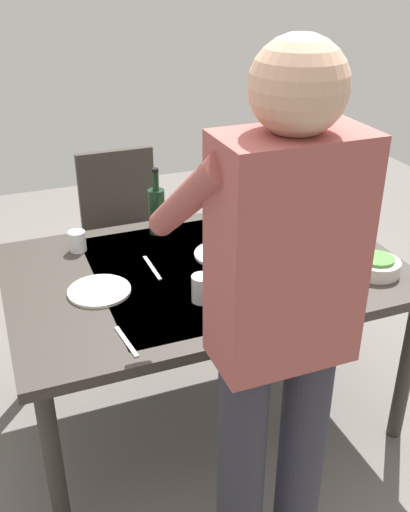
# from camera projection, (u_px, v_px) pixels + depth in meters

# --- Properties ---
(ground_plane) EXTENTS (6.00, 6.00, 0.00)m
(ground_plane) POSITION_uv_depth(u_px,v_px,m) (205.00, 408.00, 2.66)
(ground_plane) COLOR #66605B
(dining_table) EXTENTS (1.53, 1.01, 0.72)m
(dining_table) POSITION_uv_depth(u_px,v_px,m) (205.00, 282.00, 2.36)
(dining_table) COLOR #332D28
(dining_table) RESTS_ON ground_plane
(chair_near) EXTENTS (0.40, 0.40, 0.91)m
(chair_near) POSITION_uv_depth(u_px,v_px,m) (124.00, 228.00, 3.11)
(chair_near) COLOR black
(chair_near) RESTS_ON ground_plane
(person_server) EXTENTS (0.42, 0.61, 1.69)m
(person_server) POSITION_uv_depth(u_px,v_px,m) (278.00, 324.00, 1.55)
(person_server) COLOR #2D2D38
(person_server) RESTS_ON ground_plane
(wine_bottle) EXTENTS (0.07, 0.07, 0.30)m
(wine_bottle) POSITION_uv_depth(u_px,v_px,m) (157.00, 209.00, 2.56)
(wine_bottle) COLOR black
(wine_bottle) RESTS_ON dining_table
(wine_glass_left) EXTENTS (0.07, 0.07, 0.15)m
(wine_glass_left) POSITION_uv_depth(u_px,v_px,m) (294.00, 232.00, 2.37)
(wine_glass_left) COLOR white
(wine_glass_left) RESTS_ON dining_table
(water_cup_near_left) EXTENTS (0.07, 0.07, 0.10)m
(water_cup_near_left) POSITION_uv_depth(u_px,v_px,m) (202.00, 288.00, 2.09)
(water_cup_near_left) COLOR silver
(water_cup_near_left) RESTS_ON dining_table
(water_cup_near_right) EXTENTS (0.07, 0.07, 0.09)m
(water_cup_near_right) POSITION_uv_depth(u_px,v_px,m) (77.00, 241.00, 2.43)
(water_cup_near_right) COLOR silver
(water_cup_near_right) RESTS_ON dining_table
(water_cup_far_left) EXTENTS (0.07, 0.07, 0.10)m
(water_cup_far_left) POSITION_uv_depth(u_px,v_px,m) (343.00, 274.00, 2.18)
(water_cup_far_left) COLOR silver
(water_cup_far_left) RESTS_ON dining_table
(serving_bowl_pasta) EXTENTS (0.30, 0.30, 0.07)m
(serving_bowl_pasta) POSITION_uv_depth(u_px,v_px,m) (294.00, 217.00, 2.68)
(serving_bowl_pasta) COLOR silver
(serving_bowl_pasta) RESTS_ON dining_table
(side_bowl_salad) EXTENTS (0.18, 0.18, 0.07)m
(side_bowl_salad) POSITION_uv_depth(u_px,v_px,m) (376.00, 265.00, 2.27)
(side_bowl_salad) COLOR silver
(side_bowl_salad) RESTS_ON dining_table
(side_bowl_bread) EXTENTS (0.16, 0.16, 0.07)m
(side_bowl_bread) POSITION_uv_depth(u_px,v_px,m) (234.00, 224.00, 2.61)
(side_bowl_bread) COLOR silver
(side_bowl_bread) RESTS_ON dining_table
(dinner_plate_near) EXTENTS (0.23, 0.23, 0.01)m
(dinner_plate_near) POSITION_uv_depth(u_px,v_px,m) (99.00, 291.00, 2.16)
(dinner_plate_near) COLOR silver
(dinner_plate_near) RESTS_ON dining_table
(dinner_plate_far) EXTENTS (0.23, 0.23, 0.01)m
(dinner_plate_far) POSITION_uv_depth(u_px,v_px,m) (222.00, 254.00, 2.41)
(dinner_plate_far) COLOR silver
(dinner_plate_far) RESTS_ON dining_table
(table_knife) EXTENTS (0.02, 0.20, 0.00)m
(table_knife) POSITION_uv_depth(u_px,v_px,m) (152.00, 268.00, 2.32)
(table_knife) COLOR silver
(table_knife) RESTS_ON dining_table
(table_fork) EXTENTS (0.04, 0.18, 0.00)m
(table_fork) POSITION_uv_depth(u_px,v_px,m) (126.00, 341.00, 1.89)
(table_fork) COLOR silver
(table_fork) RESTS_ON dining_table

